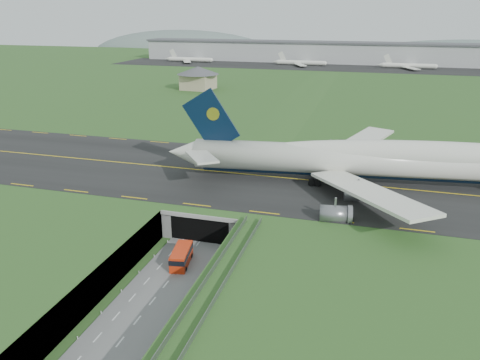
% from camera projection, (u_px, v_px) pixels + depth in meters
% --- Properties ---
extents(ground, '(900.00, 900.00, 0.00)m').
position_uv_depth(ground, '(184.00, 262.00, 84.96)').
color(ground, '#2A5020').
rests_on(ground, ground).
extents(airfield_deck, '(800.00, 800.00, 6.00)m').
position_uv_depth(airfield_deck, '(184.00, 247.00, 83.94)').
color(airfield_deck, gray).
rests_on(airfield_deck, ground).
extents(trench_road, '(12.00, 75.00, 0.20)m').
position_uv_depth(trench_road, '(167.00, 283.00, 78.14)').
color(trench_road, slate).
rests_on(trench_road, ground).
extents(taxiway, '(800.00, 44.00, 0.18)m').
position_uv_depth(taxiway, '(236.00, 173.00, 112.72)').
color(taxiway, black).
rests_on(taxiway, airfield_deck).
extents(tunnel_portal, '(17.00, 22.30, 6.00)m').
position_uv_depth(tunnel_portal, '(214.00, 210.00, 98.93)').
color(tunnel_portal, gray).
rests_on(tunnel_portal, ground).
extents(guideway, '(3.00, 53.00, 7.05)m').
position_uv_depth(guideway, '(204.00, 307.00, 63.02)').
color(guideway, '#A8A8A3').
rests_on(guideway, ground).
extents(jumbo_jet, '(103.26, 64.44, 21.47)m').
position_uv_depth(jumbo_jet, '(387.00, 160.00, 103.74)').
color(jumbo_jet, silver).
rests_on(jumbo_jet, ground).
extents(shuttle_tram, '(3.98, 7.74, 3.01)m').
position_uv_depth(shuttle_tram, '(181.00, 256.00, 83.56)').
color(shuttle_tram, red).
rests_on(shuttle_tram, ground).
extents(service_building, '(22.64, 22.64, 11.32)m').
position_uv_depth(service_building, '(198.00, 76.00, 232.45)').
color(service_building, tan).
rests_on(service_building, ground).
extents(cargo_terminal, '(320.00, 67.00, 15.60)m').
position_uv_depth(cargo_terminal, '(336.00, 52.00, 350.91)').
color(cargo_terminal, '#B2B2B2').
rests_on(cargo_terminal, ground).
extents(distant_hills, '(700.00, 91.00, 60.00)m').
position_uv_depth(distant_hills, '(414.00, 62.00, 458.25)').
color(distant_hills, slate).
rests_on(distant_hills, ground).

